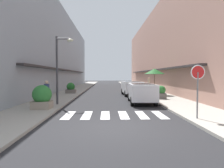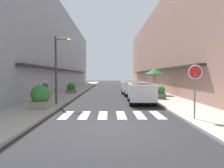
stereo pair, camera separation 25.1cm
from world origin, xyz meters
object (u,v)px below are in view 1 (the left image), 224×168
parked_car_mid (132,87)px  round_street_sign (198,78)px  parked_car_near (141,91)px  cafe_umbrella (154,71)px  planter_corner (42,97)px  planter_far (71,88)px  street_lamp (60,62)px  planter_midblock (161,92)px  pedestrian_walking_near (47,93)px  pedestrian_walking_far (149,84)px

parked_car_mid → round_street_sign: (1.52, -11.82, 1.05)m
parked_car_mid → parked_car_near: bearing=-90.0°
parked_car_near → cafe_umbrella: bearing=67.5°
parked_car_near → planter_corner: size_ratio=3.18×
parked_car_near → parked_car_mid: size_ratio=1.08×
planter_far → street_lamp: bearing=-84.5°
parked_car_near → planter_far: bearing=130.9°
round_street_sign → planter_far: bearing=120.9°
planter_far → parked_car_near: bearing=-49.1°
planter_midblock → pedestrian_walking_near: pedestrian_walking_near is taller
parked_car_mid → cafe_umbrella: (2.25, -0.44, 1.55)m
parked_car_near → planter_far: 10.05m
round_street_sign → planter_midblock: 7.90m
cafe_umbrella → round_street_sign: bearing=-93.7°
planter_midblock → pedestrian_walking_far: (0.92, 9.24, 0.37)m
planter_corner → planter_far: 10.57m
parked_car_near → street_lamp: (-5.72, -1.17, 2.04)m
round_street_sign → planter_corner: bearing=159.4°
street_lamp → planter_corner: (-0.66, -1.80, -2.17)m
parked_car_near → cafe_umbrella: cafe_umbrella is taller
round_street_sign → parked_car_near: bearing=104.3°
round_street_sign → street_lamp: (-7.24, 4.77, 1.00)m
round_street_sign → planter_midblock: (0.46, 7.78, -1.31)m
cafe_umbrella → planter_corner: cafe_umbrella is taller
round_street_sign → planter_midblock: size_ratio=2.21×
planter_corner → street_lamp: bearing=69.8°
street_lamp → pedestrian_walking_near: size_ratio=2.79×
round_street_sign → planter_corner: size_ratio=1.74×
planter_far → pedestrian_walking_near: pedestrian_walking_near is taller
parked_car_mid → planter_corner: size_ratio=2.96×
parked_car_mid → round_street_sign: round_street_sign is taller
round_street_sign → planter_corner: round_street_sign is taller
planter_midblock → pedestrian_walking_far: pedestrian_walking_far is taller
pedestrian_walking_near → round_street_sign: bearing=118.3°
parked_car_near → planter_corner: 7.05m
planter_midblock → pedestrian_walking_near: (-8.28, -4.18, 0.32)m
parked_car_near → cafe_umbrella: (2.25, 5.44, 1.55)m
round_street_sign → planter_far: size_ratio=2.08×
pedestrian_walking_near → planter_far: bearing=-125.3°
parked_car_near → planter_corner: bearing=-155.0°
pedestrian_walking_near → pedestrian_walking_far: pedestrian_walking_far is taller
cafe_umbrella → planter_far: cafe_umbrella is taller
planter_far → planter_midblock: bearing=-33.9°
planter_corner → pedestrian_walking_far: pedestrian_walking_far is taller
round_street_sign → pedestrian_walking_near: 8.66m
parked_car_near → pedestrian_walking_far: 11.46m
parked_car_mid → planter_corner: (-6.39, -8.86, -0.13)m
parked_car_near → planter_midblock: parked_car_near is taller
parked_car_near → planter_midblock: (1.98, 1.84, -0.26)m
parked_car_near → street_lamp: street_lamp is taller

